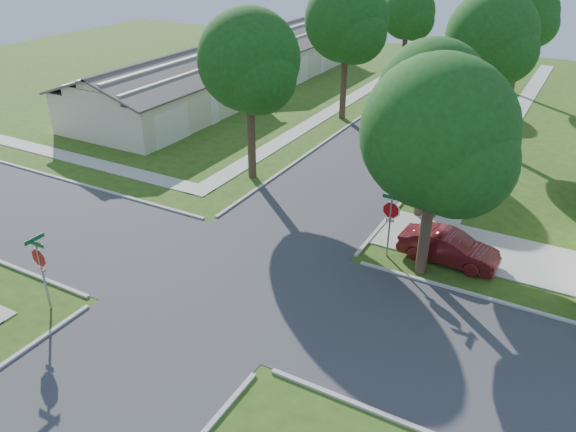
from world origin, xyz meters
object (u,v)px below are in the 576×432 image
(house_nw_near, at_px, (163,96))
(car_curb_east, at_px, (467,82))
(tree_ne_corner, at_px, (439,140))
(house_nw_far, at_px, (281,53))
(tree_e_far, at_px, (526,17))
(tree_w_far, at_px, (408,15))
(tree_e_mid, at_px, (492,40))
(tree_w_mid, at_px, (347,24))
(car_driveway, at_px, (449,247))
(tree_e_near, at_px, (433,99))
(stop_sign_ne, at_px, (391,213))
(tree_w_near, at_px, (250,65))
(stop_sign_sw, at_px, (40,261))
(car_curb_west, at_px, (435,62))

(house_nw_near, height_order, car_curb_east, house_nw_near)
(tree_ne_corner, xyz_separation_m, house_nw_far, (-22.35, 27.79, -4.08))
(tree_e_far, height_order, tree_w_far, tree_e_far)
(tree_w_far, height_order, house_nw_far, tree_w_far)
(tree_e_mid, distance_m, tree_w_mid, 9.40)
(tree_w_far, bearing_deg, tree_e_far, 0.00)
(tree_ne_corner, height_order, car_curb_east, tree_ne_corner)
(house_nw_near, relative_size, car_driveway, 3.39)
(tree_e_near, height_order, tree_w_mid, tree_w_mid)
(stop_sign_ne, height_order, tree_w_near, tree_w_near)
(stop_sign_ne, height_order, tree_e_near, tree_e_near)
(stop_sign_sw, relative_size, house_nw_near, 0.22)
(car_curb_east, bearing_deg, car_driveway, -82.73)
(stop_sign_sw, xyz_separation_m, tree_e_mid, (9.46, 25.71, 4.22))
(tree_w_mid, bearing_deg, house_nw_near, -152.10)
(car_driveway, bearing_deg, car_curb_east, 14.42)
(house_nw_near, relative_size, car_curb_west, 2.82)
(stop_sign_ne, height_order, house_nw_near, house_nw_near)
(tree_e_near, bearing_deg, house_nw_far, 132.06)
(stop_sign_sw, distance_m, tree_e_mid, 27.71)
(house_nw_far, bearing_deg, tree_e_near, -47.94)
(tree_w_mid, bearing_deg, stop_sign_sw, -90.13)
(tree_e_near, distance_m, house_nw_near, 21.98)
(tree_e_far, relative_size, tree_w_far, 1.09)
(stop_sign_ne, distance_m, house_nw_far, 34.26)
(tree_e_near, distance_m, car_curb_east, 24.90)
(car_curb_east, height_order, car_curb_west, car_curb_west)
(tree_e_mid, relative_size, car_curb_east, 2.33)
(car_curb_west, bearing_deg, tree_e_near, 101.44)
(tree_w_mid, relative_size, car_curb_west, 1.98)
(house_nw_near, bearing_deg, stop_sign_ne, -26.46)
(tree_e_far, bearing_deg, tree_w_far, -180.00)
(tree_w_near, xyz_separation_m, tree_w_far, (-0.01, 25.00, -0.61))
(tree_w_mid, bearing_deg, tree_e_near, -51.95)
(stop_sign_sw, bearing_deg, car_driveway, 41.02)
(stop_sign_sw, distance_m, tree_w_far, 38.86)
(tree_w_far, xyz_separation_m, tree_ne_corner, (11.01, -29.80, 0.09))
(tree_ne_corner, bearing_deg, stop_sign_sw, -141.16)
(tree_w_mid, relative_size, house_nw_near, 0.70)
(tree_e_far, distance_m, house_nw_near, 28.49)
(tree_e_near, distance_m, tree_e_mid, 12.02)
(car_driveway, bearing_deg, car_curb_west, 19.43)
(tree_w_near, height_order, car_curb_west, tree_w_near)
(tree_w_far, bearing_deg, car_curb_east, -8.40)
(tree_e_mid, height_order, car_curb_west, tree_e_mid)
(tree_w_far, bearing_deg, tree_w_near, -89.99)
(tree_w_near, distance_m, car_curb_west, 30.65)
(stop_sign_ne, height_order, tree_w_mid, tree_w_mid)
(house_nw_near, distance_m, car_driveway, 24.91)
(stop_sign_sw, bearing_deg, tree_e_near, 55.41)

